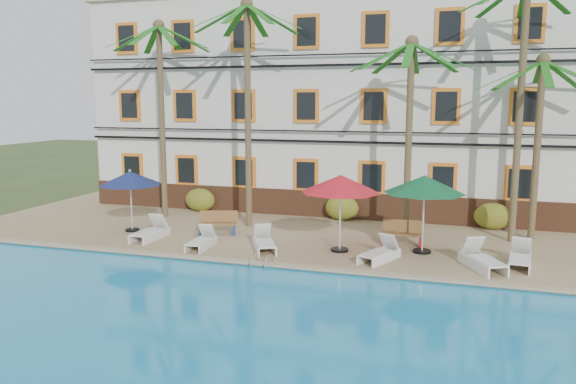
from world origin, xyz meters
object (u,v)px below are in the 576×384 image
(lounger_c, at_px, (264,242))
(bench_right, at_px, (403,233))
(palm_d, at_px, (522,76))
(umbrella_red, at_px, (341,184))
(umbrella_green, at_px, (425,185))
(umbrella_blue, at_px, (130,179))
(lounger_f, at_px, (520,258))
(lounger_b, at_px, (202,241))
(palm_e, at_px, (539,119))
(lounger_d, at_px, (380,253))
(pool_ladder, at_px, (262,265))
(lounger_a, at_px, (150,231))
(palm_c, at_px, (410,109))
(lounger_e, at_px, (482,259))
(palm_a, at_px, (161,93))
(palm_b, at_px, (248,84))
(bench_left, at_px, (217,222))

(lounger_c, distance_m, bench_right, 5.09)
(palm_d, distance_m, umbrella_red, 7.70)
(umbrella_red, height_order, umbrella_green, umbrella_green)
(umbrella_blue, distance_m, bench_right, 10.90)
(umbrella_green, distance_m, lounger_f, 3.83)
(umbrella_red, relative_size, lounger_b, 1.63)
(palm_e, relative_size, lounger_d, 3.70)
(lounger_d, height_order, pool_ladder, lounger_d)
(umbrella_red, height_order, lounger_a, umbrella_red)
(umbrella_red, height_order, lounger_b, umbrella_red)
(lounger_c, distance_m, lounger_d, 4.11)
(palm_c, distance_m, lounger_b, 9.15)
(palm_e, height_order, lounger_f, palm_e)
(lounger_a, bearing_deg, lounger_e, -1.68)
(lounger_f, bearing_deg, palm_a, 165.81)
(umbrella_red, relative_size, lounger_f, 1.46)
(umbrella_blue, relative_size, umbrella_red, 0.90)
(palm_c, height_order, lounger_d, palm_c)
(umbrella_green, xyz_separation_m, lounger_c, (-5.37, -1.31, -2.10))
(lounger_a, distance_m, lounger_c, 4.72)
(palm_d, relative_size, lounger_e, 4.70)
(palm_b, height_order, palm_d, palm_d)
(palm_b, bearing_deg, umbrella_green, -16.85)
(lounger_b, xyz_separation_m, pool_ladder, (2.80, -1.42, -0.26))
(palm_c, distance_m, palm_d, 4.08)
(lounger_a, bearing_deg, lounger_f, 1.00)
(lounger_f, bearing_deg, palm_c, 142.07)
(pool_ladder, bearing_deg, lounger_f, 16.02)
(umbrella_red, relative_size, lounger_a, 1.46)
(palm_d, xyz_separation_m, lounger_e, (-1.18, -4.01, -5.82))
(bench_left, bearing_deg, palm_e, 13.40)
(umbrella_red, height_order, lounger_f, umbrella_red)
(palm_e, bearing_deg, palm_b, -174.77)
(palm_e, height_order, lounger_b, palm_e)
(palm_b, relative_size, umbrella_red, 3.33)
(lounger_b, distance_m, bench_left, 2.13)
(palm_b, bearing_deg, lounger_b, -94.89)
(palm_e, bearing_deg, lounger_b, -156.86)
(umbrella_green, bearing_deg, umbrella_blue, -179.48)
(lounger_b, xyz_separation_m, bench_right, (6.88, 2.49, 0.21))
(lounger_a, height_order, bench_right, bench_right)
(lounger_c, relative_size, pool_ladder, 2.59)
(palm_e, distance_m, lounger_a, 15.18)
(lounger_a, bearing_deg, palm_c, 19.28)
(umbrella_red, xyz_separation_m, pool_ladder, (-2.04, -2.44, -2.38))
(palm_e, height_order, lounger_a, palm_e)
(umbrella_blue, relative_size, lounger_d, 1.34)
(umbrella_blue, bearing_deg, lounger_b, -22.20)
(lounger_e, height_order, pool_ladder, lounger_e)
(palm_a, xyz_separation_m, lounger_f, (14.77, -3.73, -5.29))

